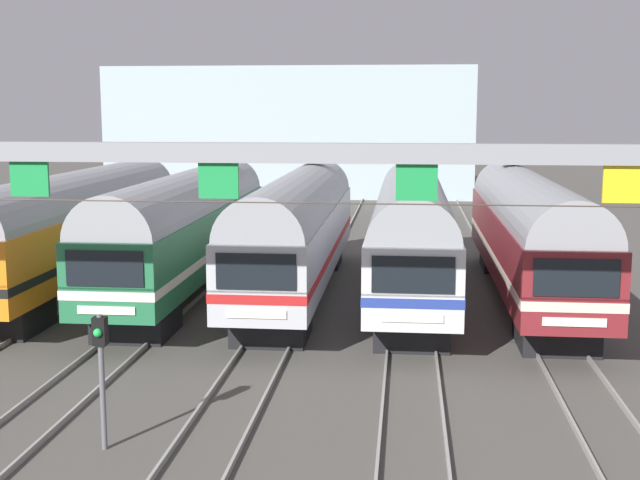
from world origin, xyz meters
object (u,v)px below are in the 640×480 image
at_px(commuter_train_stainless, 297,227).
at_px(commuter_train_maroon, 529,230).
at_px(commuter_train_silver, 412,229).
at_px(yard_signal_mast, 101,356).
at_px(commuter_train_orange, 78,224).
at_px(commuter_train_green, 186,225).
at_px(catenary_gantry, 219,196).

height_order(commuter_train_stainless, commuter_train_maroon, same).
distance_m(commuter_train_silver, yard_signal_mast, 16.65).
xyz_separation_m(commuter_train_orange, commuter_train_silver, (13.12, 0.00, 0.00)).
distance_m(commuter_train_orange, commuter_train_silver, 13.12).
xyz_separation_m(commuter_train_silver, yard_signal_mast, (-6.56, -15.29, -0.62)).
height_order(commuter_train_stainless, yard_signal_mast, commuter_train_stainless).
xyz_separation_m(commuter_train_green, commuter_train_silver, (8.75, 0.00, 0.00)).
bearing_deg(yard_signal_mast, commuter_train_silver, 66.78).
bearing_deg(commuter_train_silver, catenary_gantry, -107.95).
xyz_separation_m(commuter_train_stainless, commuter_train_silver, (4.37, 0.00, 0.00)).
bearing_deg(commuter_train_green, yard_signal_mast, -81.86).
relative_size(commuter_train_silver, commuter_train_maroon, 1.00).
bearing_deg(commuter_train_green, commuter_train_silver, 0.00).
xyz_separation_m(commuter_train_orange, commuter_train_maroon, (17.50, 0.00, 0.00)).
height_order(commuter_train_maroon, yard_signal_mast, commuter_train_maroon).
relative_size(commuter_train_silver, catenary_gantry, 0.79).
height_order(commuter_train_green, catenary_gantry, catenary_gantry).
relative_size(commuter_train_orange, catenary_gantry, 0.79).
xyz_separation_m(commuter_train_maroon, catenary_gantry, (-8.75, -13.50, 2.59)).
relative_size(commuter_train_stainless, yard_signal_mast, 6.11).
height_order(commuter_train_green, commuter_train_stainless, same).
xyz_separation_m(commuter_train_stainless, commuter_train_maroon, (8.75, 0.00, 0.00)).
height_order(commuter_train_orange, commuter_train_maroon, commuter_train_maroon).
bearing_deg(yard_signal_mast, catenary_gantry, 39.36).
relative_size(commuter_train_stainless, commuter_train_silver, 1.00).
distance_m(commuter_train_stainless, commuter_train_maroon, 8.75).
bearing_deg(commuter_train_stainless, commuter_train_maroon, 0.00).
bearing_deg(commuter_train_maroon, commuter_train_green, 180.00).
bearing_deg(yard_signal_mast, commuter_train_green, 98.14).
bearing_deg(commuter_train_maroon, commuter_train_silver, 180.00).
bearing_deg(commuter_train_silver, yard_signal_mast, -113.22).
relative_size(commuter_train_orange, commuter_train_stainless, 1.00).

